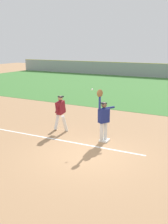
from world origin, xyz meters
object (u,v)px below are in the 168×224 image
(baseball, at_px, (92,89))
(parked_car_red, at_px, (150,69))
(first_base, at_px, (104,140))
(fielder, at_px, (103,116))
(runner, at_px, (61,111))

(baseball, height_order, parked_car_red, baseball)
(first_base, distance_m, fielder, 1.08)
(runner, distance_m, baseball, 2.19)
(baseball, bearing_deg, parked_car_red, 99.14)
(runner, height_order, parked_car_red, runner)
(first_base, relative_size, parked_car_red, 0.08)
(fielder, xyz_separation_m, parked_car_red, (-5.04, 27.81, -0.45))
(fielder, bearing_deg, runner, 22.00)
(runner, bearing_deg, baseball, -7.16)
(first_base, relative_size, fielder, 0.17)
(fielder, distance_m, runner, 2.41)
(fielder, bearing_deg, first_base, -93.75)
(fielder, relative_size, runner, 1.33)
(runner, bearing_deg, fielder, -7.16)
(fielder, relative_size, parked_car_red, 0.51)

